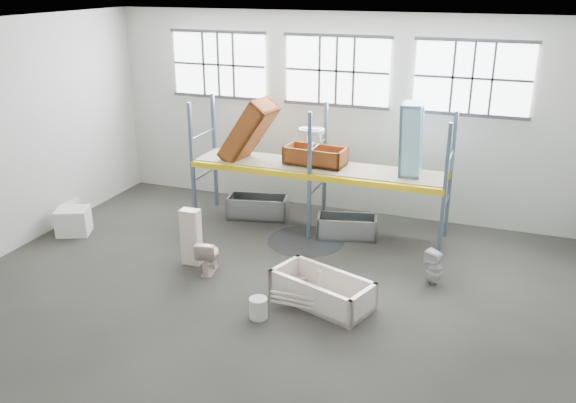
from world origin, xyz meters
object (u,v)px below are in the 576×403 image
at_px(blue_tub_upright, 411,139).
at_px(bathtub_beige, 322,290).
at_px(rust_tub_flat, 315,155).
at_px(toilet_beige, 209,255).
at_px(toilet_white, 434,267).
at_px(carton_near, 73,221).
at_px(steel_tub_left, 258,207).
at_px(steel_tub_right, 347,227).
at_px(bucket, 258,308).
at_px(cistern_tall, 191,237).

bearing_deg(blue_tub_upright, bathtub_beige, -104.80).
bearing_deg(rust_tub_flat, bathtub_beige, -69.80).
distance_m(toilet_beige, toilet_white, 4.58).
distance_m(bathtub_beige, carton_near, 6.61).
distance_m(steel_tub_left, carton_near, 4.47).
bearing_deg(bathtub_beige, rust_tub_flat, 129.58).
bearing_deg(carton_near, blue_tub_upright, 18.07).
distance_m(steel_tub_right, rust_tub_flat, 1.83).
height_order(bathtub_beige, toilet_white, toilet_white).
relative_size(steel_tub_right, bucket, 3.60).
height_order(toilet_white, bucket, toilet_white).
bearing_deg(toilet_beige, rust_tub_flat, -124.37).
xyz_separation_m(bathtub_beige, rust_tub_flat, (-1.27, 3.45, 1.54)).
bearing_deg(toilet_beige, bathtub_beige, 159.74).
relative_size(rust_tub_flat, blue_tub_upright, 0.88).
bearing_deg(steel_tub_left, bathtub_beige, -51.75).
xyz_separation_m(toilet_beige, cistern_tall, (-0.51, 0.22, 0.25)).
height_order(toilet_beige, toilet_white, toilet_beige).
bearing_deg(bathtub_beige, carton_near, -170.03).
xyz_separation_m(toilet_beige, bucket, (1.67, -1.32, -0.17)).
bearing_deg(steel_tub_right, toilet_beige, -129.15).
height_order(bathtub_beige, steel_tub_right, bathtub_beige).
relative_size(steel_tub_left, steel_tub_right, 1.09).
bearing_deg(cistern_tall, toilet_beige, -25.38).
xyz_separation_m(bathtub_beige, steel_tub_right, (-0.37, 3.16, -0.02)).
distance_m(toilet_white, steel_tub_right, 2.78).
xyz_separation_m(rust_tub_flat, blue_tub_upright, (2.20, 0.06, 0.57)).
distance_m(toilet_beige, steel_tub_right, 3.52).
distance_m(steel_tub_right, bucket, 4.09).
xyz_separation_m(blue_tub_upright, bucket, (-1.84, -4.40, -2.20)).
height_order(cistern_tall, toilet_white, cistern_tall).
relative_size(cistern_tall, toilet_white, 1.69).
distance_m(cistern_tall, carton_near, 3.46).
height_order(toilet_beige, blue_tub_upright, blue_tub_upright).
xyz_separation_m(steel_tub_right, rust_tub_flat, (-0.90, 0.29, 1.57)).
distance_m(bathtub_beige, toilet_white, 2.39).
xyz_separation_m(toilet_white, bucket, (-2.78, -2.39, -0.17)).
height_order(bathtub_beige, cistern_tall, cistern_tall).
height_order(toilet_white, carton_near, toilet_white).
distance_m(bathtub_beige, cistern_tall, 3.19).
bearing_deg(bucket, blue_tub_upright, 67.28).
xyz_separation_m(bucket, carton_near, (-5.61, 1.97, 0.12)).
relative_size(steel_tub_right, blue_tub_upright, 0.85).
relative_size(cistern_tall, blue_tub_upright, 0.76).
bearing_deg(cistern_tall, bucket, -37.43).
bearing_deg(toilet_white, bathtub_beige, -30.52).
bearing_deg(cistern_tall, carton_near, 170.64).
relative_size(steel_tub_left, carton_near, 2.06).
xyz_separation_m(rust_tub_flat, bucket, (0.35, -4.34, -1.63)).
bearing_deg(toilet_beige, bucket, 130.87).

